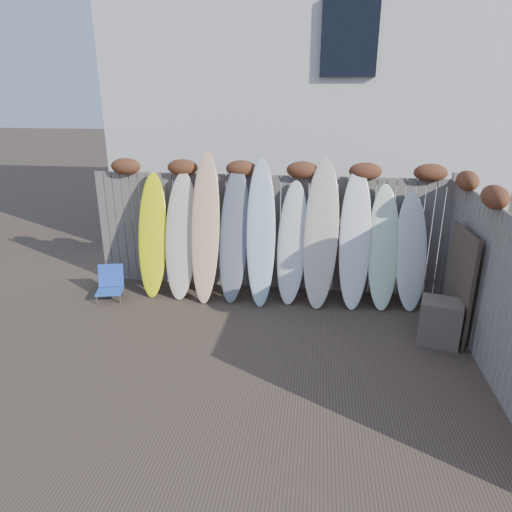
# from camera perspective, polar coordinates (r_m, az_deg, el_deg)

# --- Properties ---
(ground) EXTENTS (80.00, 80.00, 0.00)m
(ground) POSITION_cam_1_polar(r_m,az_deg,el_deg) (6.10, -1.56, -12.68)
(ground) COLOR #493A2D
(back_fence) EXTENTS (6.05, 0.28, 2.24)m
(back_fence) POSITION_cam_1_polar(r_m,az_deg,el_deg) (7.81, 1.62, 4.16)
(back_fence) COLOR slate
(back_fence) RESTS_ON ground
(right_fence) EXTENTS (0.28, 4.40, 2.24)m
(right_fence) POSITION_cam_1_polar(r_m,az_deg,el_deg) (6.13, 27.63, -2.94)
(right_fence) COLOR slate
(right_fence) RESTS_ON ground
(house) EXTENTS (8.50, 5.50, 6.33)m
(house) POSITION_cam_1_polar(r_m,az_deg,el_deg) (11.60, 6.35, 19.16)
(house) COLOR silver
(house) RESTS_ON ground
(beach_chair) EXTENTS (0.51, 0.53, 0.55)m
(beach_chair) POSITION_cam_1_polar(r_m,az_deg,el_deg) (8.06, -17.75, -3.27)
(beach_chair) COLOR blue
(beach_chair) RESTS_ON ground
(wooden_crate) EXTENTS (0.63, 0.57, 0.62)m
(wooden_crate) POSITION_cam_1_polar(r_m,az_deg,el_deg) (6.80, 22.00, -7.65)
(wooden_crate) COLOR #50453C
(wooden_crate) RESTS_ON ground
(lattice_panel) EXTENTS (0.07, 1.03, 1.54)m
(lattice_panel) POSITION_cam_1_polar(r_m,az_deg,el_deg) (6.95, 23.99, -3.17)
(lattice_panel) COLOR #4E382F
(lattice_panel) RESTS_ON ground
(surfboard_0) EXTENTS (0.54, 0.76, 2.03)m
(surfboard_0) POSITION_cam_1_polar(r_m,az_deg,el_deg) (7.89, -12.80, 2.57)
(surfboard_0) COLOR #F2FC0A
(surfboard_0) RESTS_ON ground
(surfboard_1) EXTENTS (0.55, 0.73, 2.06)m
(surfboard_1) POSITION_cam_1_polar(r_m,az_deg,el_deg) (7.71, -9.35, 2.49)
(surfboard_1) COLOR beige
(surfboard_1) RESTS_ON ground
(surfboard_2) EXTENTS (0.51, 0.86, 2.40)m
(surfboard_2) POSITION_cam_1_polar(r_m,az_deg,el_deg) (7.51, -6.35, 3.55)
(surfboard_2) COLOR #F6B885
(surfboard_2) RESTS_ON ground
(surfboard_3) EXTENTS (0.53, 0.79, 2.18)m
(surfboard_3) POSITION_cam_1_polar(r_m,az_deg,el_deg) (7.49, -2.77, 2.71)
(surfboard_3) COLOR slate
(surfboard_3) RESTS_ON ground
(surfboard_4) EXTENTS (0.54, 0.85, 2.31)m
(surfboard_4) POSITION_cam_1_polar(r_m,az_deg,el_deg) (7.35, 0.62, 2.96)
(surfboard_4) COLOR #AAC6D5
(surfboard_4) RESTS_ON ground
(surfboard_5) EXTENTS (0.55, 0.74, 1.95)m
(surfboard_5) POSITION_cam_1_polar(r_m,az_deg,el_deg) (7.45, 4.52, 1.67)
(surfboard_5) COLOR white
(surfboard_5) RESTS_ON ground
(surfboard_6) EXTENTS (0.60, 0.85, 2.32)m
(surfboard_6) POSITION_cam_1_polar(r_m,az_deg,el_deg) (7.34, 8.12, 2.78)
(surfboard_6) COLOR beige
(surfboard_6) RESTS_ON ground
(surfboard_7) EXTENTS (0.51, 0.77, 2.18)m
(surfboard_7) POSITION_cam_1_polar(r_m,az_deg,el_deg) (7.41, 12.26, 2.09)
(surfboard_7) COLOR white
(surfboard_7) RESTS_ON ground
(surfboard_8) EXTENTS (0.51, 0.71, 1.94)m
(surfboard_8) POSITION_cam_1_polar(r_m,az_deg,el_deg) (7.50, 15.63, 1.03)
(surfboard_8) COLOR #D6F5CD
(surfboard_8) RESTS_ON ground
(surfboard_9) EXTENTS (0.56, 0.70, 1.83)m
(surfboard_9) POSITION_cam_1_polar(r_m,az_deg,el_deg) (7.60, 18.81, 0.52)
(surfboard_9) COLOR silver
(surfboard_9) RESTS_ON ground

